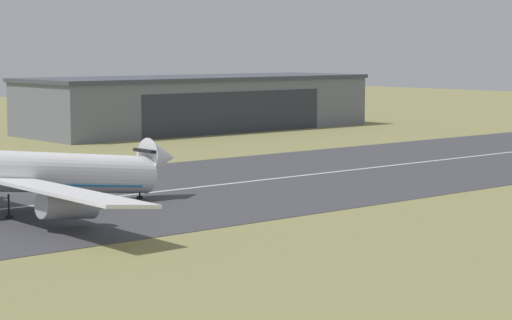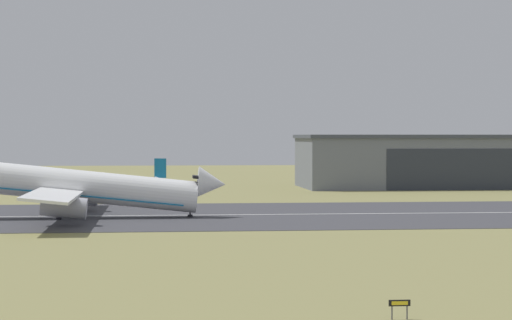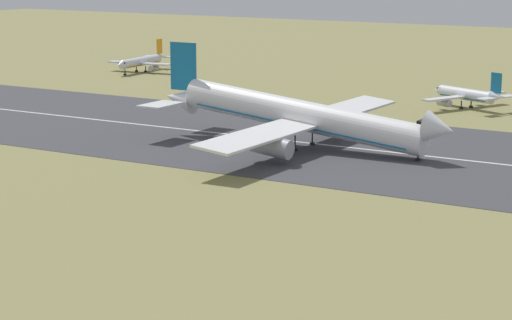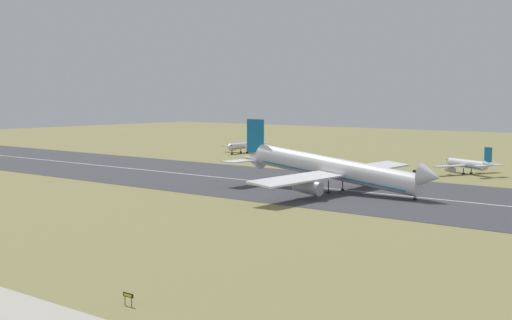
{
  "view_description": "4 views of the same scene",
  "coord_description": "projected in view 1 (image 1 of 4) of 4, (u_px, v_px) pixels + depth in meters",
  "views": [
    {
      "loc": [
        -62.11,
        13.57,
        19.99
      ],
      "look_at": [
        -0.73,
        85.48,
        9.47
      ],
      "focal_mm": 70.0,
      "sensor_mm": 36.0,
      "label": 1
    },
    {
      "loc": [
        5.63,
        -35.46,
        13.1
      ],
      "look_at": [
        17.01,
        73.47,
        10.42
      ],
      "focal_mm": 70.0,
      "sensor_mm": 36.0,
      "label": 2
    },
    {
      "loc": [
        68.8,
        -20.64,
        32.44
      ],
      "look_at": [
        10.46,
        76.52,
        8.59
      ],
      "focal_mm": 70.0,
      "sensor_mm": 36.0,
      "label": 3
    },
    {
      "loc": [
        81.83,
        -15.94,
        22.98
      ],
      "look_at": [
        0.57,
        83.21,
        11.04
      ],
      "focal_mm": 50.0,
      "sensor_mm": 36.0,
      "label": 4
    }
  ],
  "objects": [
    {
      "name": "hangar_building",
      "position": [
        199.0,
        103.0,
        247.59
      ],
      "size": [
        90.2,
        29.79,
        13.35
      ],
      "color": "slate",
      "rests_on": "ground_plane"
    },
    {
      "name": "runway_strip",
      "position": [
        46.0,
        204.0,
        128.86
      ],
      "size": [
        439.52,
        55.94,
        0.06
      ],
      "primitive_type": "cube",
      "color": "#3D3D42",
      "rests_on": "ground_plane"
    },
    {
      "name": "runway_centreline",
      "position": [
        46.0,
        204.0,
        128.86
      ],
      "size": [
        395.57,
        0.7,
        0.01
      ],
      "primitive_type": "cube",
      "color": "silver",
      "rests_on": "runway_strip"
    },
    {
      "name": "ground_plane",
      "position": [
        435.0,
        298.0,
        80.45
      ],
      "size": [
        679.52,
        679.52,
        0.0
      ],
      "primitive_type": "plane",
      "color": "olive"
    }
  ]
}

